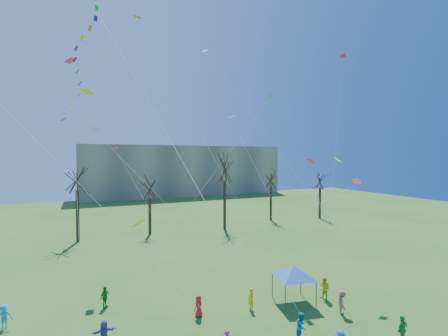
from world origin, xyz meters
name	(u,v)px	position (x,y,z in m)	size (l,w,h in m)	color
distant_building	(184,170)	(22.00, 82.00, 7.50)	(60.00, 14.00, 15.00)	gray
bare_tree_row	(164,185)	(4.77, 35.45, 7.41)	(68.35, 8.91, 12.19)	black
big_box_kite	(87,59)	(-6.04, 8.62, 17.33)	(4.81, 8.21, 25.31)	red
canopy_tent_blue	(294,271)	(8.83, 8.79, 2.50)	(3.87, 3.87, 2.96)	#3F3F44
small_kites_aloft	(188,133)	(0.95, 11.53, 13.44)	(30.48, 19.15, 34.66)	#FF550D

